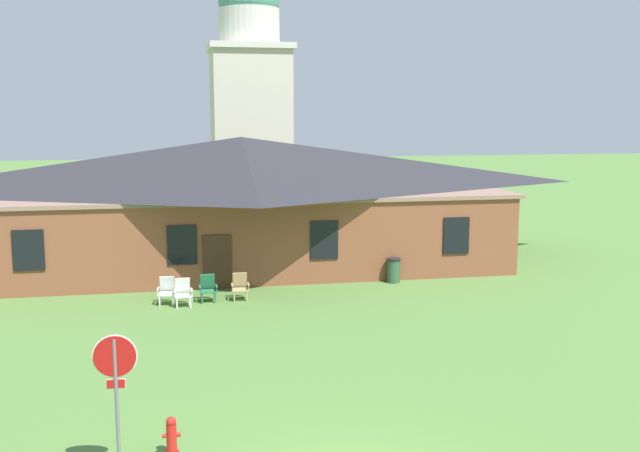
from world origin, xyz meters
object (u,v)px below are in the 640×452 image
at_px(lawn_chair_by_porch, 167,290).
at_px(lawn_chair_left_end, 208,287).
at_px(lawn_chair_near_door, 183,292).
at_px(trash_bin, 393,270).
at_px(lawn_chair_middle, 240,286).
at_px(stop_sign, 116,377).
at_px(fire_hydrant, 172,437).

height_order(lawn_chair_by_porch, lawn_chair_left_end, same).
bearing_deg(lawn_chair_left_end, lawn_chair_near_door, -152.46).
bearing_deg(trash_bin, lawn_chair_middle, -166.62).
bearing_deg(lawn_chair_middle, trash_bin, 13.38).
distance_m(stop_sign, lawn_chair_middle, 13.17).
height_order(stop_sign, lawn_chair_left_end, stop_sign).
xyz_separation_m(lawn_chair_by_porch, lawn_chair_left_end, (1.43, 0.09, 0.00)).
xyz_separation_m(lawn_chair_left_end, fire_hydrant, (-1.28, -11.97, -0.12)).
xyz_separation_m(lawn_chair_near_door, lawn_chair_left_end, (0.88, 0.46, 0.00)).
relative_size(lawn_chair_middle, fire_hydrant, 1.21).
relative_size(lawn_chair_left_end, fire_hydrant, 1.21).
bearing_deg(stop_sign, trash_bin, 55.81).
bearing_deg(lawn_chair_by_porch, stop_sign, -93.63).
relative_size(lawn_chair_by_porch, fire_hydrant, 1.21).
relative_size(fire_hydrant, trash_bin, 0.81).
xyz_separation_m(stop_sign, trash_bin, (9.59, 14.12, -1.42)).
height_order(lawn_chair_by_porch, fire_hydrant, lawn_chair_by_porch).
xyz_separation_m(lawn_chair_by_porch, lawn_chair_near_door, (0.55, -0.37, 0.00)).
bearing_deg(trash_bin, fire_hydrant, -122.70).
bearing_deg(trash_bin, stop_sign, -124.19).
bearing_deg(lawn_chair_by_porch, trash_bin, 10.25).
distance_m(stop_sign, lawn_chair_near_door, 12.32).
bearing_deg(lawn_chair_near_door, lawn_chair_by_porch, 146.19).
distance_m(stop_sign, trash_bin, 17.13).
relative_size(lawn_chair_left_end, lawn_chair_middle, 1.00).
bearing_deg(lawn_chair_left_end, stop_sign, -100.01).
distance_m(lawn_chair_near_door, lawn_chair_left_end, 1.00).
bearing_deg(lawn_chair_middle, stop_sign, -104.97).
distance_m(lawn_chair_by_porch, fire_hydrant, 11.88).
distance_m(lawn_chair_near_door, fire_hydrant, 11.52).
bearing_deg(lawn_chair_middle, lawn_chair_by_porch, -177.47).
distance_m(lawn_chair_left_end, lawn_chair_middle, 1.15).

